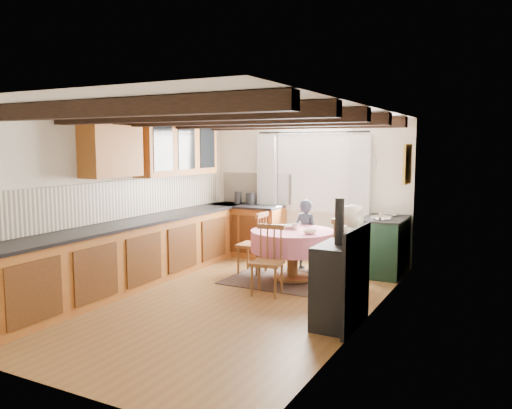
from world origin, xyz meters
The scene contains 40 objects.
floor centered at (0.00, 0.00, 0.00)m, with size 3.60×5.50×0.00m, color brown.
ceiling centered at (0.00, 0.00, 2.40)m, with size 3.60×5.50×0.00m, color white.
wall_back centered at (0.00, 2.75, 1.20)m, with size 3.60×0.00×2.40m, color silver.
wall_front centered at (0.00, -2.75, 1.20)m, with size 3.60×0.00×2.40m, color silver.
wall_left centered at (-1.80, 0.00, 1.20)m, with size 0.00×5.50×2.40m, color silver.
wall_right centered at (1.80, 0.00, 1.20)m, with size 0.00×5.50×2.40m, color silver.
beam_a centered at (0.00, -2.00, 2.31)m, with size 3.60×0.16×0.16m, color black.
beam_b centered at (0.00, -1.00, 2.31)m, with size 3.60×0.16×0.16m, color black.
beam_c centered at (0.00, 0.00, 2.31)m, with size 3.60×0.16×0.16m, color black.
beam_d centered at (0.00, 1.00, 2.31)m, with size 3.60×0.16×0.16m, color black.
beam_e centered at (0.00, 2.00, 2.31)m, with size 3.60×0.16×0.16m, color black.
splash_left centered at (-1.78, 0.30, 1.20)m, with size 0.02×4.50×0.55m, color beige.
splash_back centered at (-1.00, 2.73, 1.20)m, with size 1.40×0.02×0.55m, color beige.
base_cabinet_left centered at (-1.50, 0.00, 0.44)m, with size 0.60×5.30×0.88m, color #965A1F.
base_cabinet_back centered at (-1.05, 2.45, 0.44)m, with size 1.30×0.60×0.88m, color #965A1F.
worktop_left centered at (-1.48, 0.00, 0.90)m, with size 0.64×5.30×0.04m, color black.
worktop_back centered at (-1.05, 2.43, 0.90)m, with size 1.30×0.64×0.04m, color black.
wall_cabinet_glass centered at (-1.63, 1.20, 1.95)m, with size 0.34×1.80×0.90m, color #965A1F.
wall_cabinet_solid centered at (-1.63, -0.30, 1.90)m, with size 0.34×0.90×0.70m, color #965A1F.
window_frame centered at (0.10, 2.73, 1.60)m, with size 1.34×0.03×1.54m, color white.
window_pane centered at (0.10, 2.74, 1.60)m, with size 1.20×0.01×1.40m, color white.
curtain_left centered at (-0.75, 2.65, 1.10)m, with size 0.35×0.10×2.10m, color #A9ACA8.
curtain_right centered at (0.95, 2.65, 1.10)m, with size 0.35×0.10×2.10m, color #A9ACA8.
curtain_rod centered at (0.10, 2.65, 2.20)m, with size 0.03×0.03×2.00m, color black.
wall_picture centered at (1.77, 2.30, 1.70)m, with size 0.04×0.50×0.60m, color gold.
wall_plate centered at (1.05, 2.72, 1.70)m, with size 0.30×0.30×0.02m, color silver.
rug centered at (0.38, 1.24, 0.01)m, with size 1.81×1.41×0.01m, color brown.
dining_table centered at (0.38, 1.24, 0.37)m, with size 1.23×1.23×0.74m, color pink, non-canonical shape.
chair_near centered at (0.37, 0.42, 0.46)m, with size 0.40×0.42×0.93m, color brown, non-canonical shape.
chair_left centered at (-0.35, 1.34, 0.48)m, with size 0.41×0.43×0.96m, color brown, non-canonical shape.
chair_right centered at (1.23, 1.26, 0.49)m, with size 0.42×0.44×0.98m, color brown, non-canonical shape.
aga_range centered at (1.47, 2.24, 0.45)m, with size 0.63×0.97×0.90m, color black, non-canonical shape.
cast_iron_stove centered at (1.58, -0.27, 0.71)m, with size 0.42×0.71×1.42m, color black, non-canonical shape.
child_far centered at (0.31, 1.92, 0.57)m, with size 0.41×0.27×1.14m, color #2D3A48.
child_right centered at (1.23, 1.38, 0.58)m, with size 0.57×0.37×1.16m, color beige.
bowl_a centered at (0.26, 1.38, 0.77)m, with size 0.22×0.22×0.05m, color silver.
bowl_b centered at (0.70, 1.08, 0.77)m, with size 0.19×0.19×0.06m, color silver.
cup centered at (0.38, 1.31, 0.79)m, with size 0.10×0.10×0.09m, color silver.
canister_tall centered at (-1.27, 2.51, 1.03)m, with size 0.13×0.13×0.23m, color #262628.
canister_wide centered at (-1.03, 2.56, 1.02)m, with size 0.18×0.18×0.20m, color #262628.
Camera 1 is at (3.31, -5.50, 1.98)m, focal length 35.75 mm.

